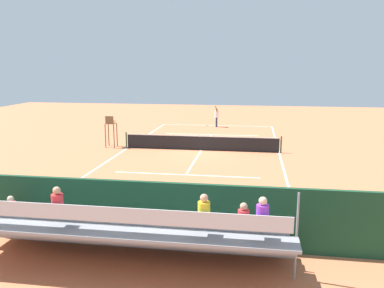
{
  "coord_description": "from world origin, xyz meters",
  "views": [
    {
      "loc": [
        -3.32,
        25.33,
        5.49
      ],
      "look_at": [
        0.0,
        4.0,
        1.2
      ],
      "focal_mm": 37.28,
      "sensor_mm": 36.0,
      "label": 1
    }
  ],
  "objects_px": {
    "equipment_bag": "(166,230)",
    "courtside_bench": "(230,222)",
    "umpire_chair": "(111,128)",
    "bleacher_stand": "(131,232)",
    "tennis_net": "(201,143)",
    "tennis_ball_near": "(186,130)",
    "tennis_racket": "(205,125)",
    "tennis_player": "(217,116)"
  },
  "relations": [
    {
      "from": "tennis_player",
      "to": "tennis_ball_near",
      "type": "height_order",
      "value": "tennis_player"
    },
    {
      "from": "umpire_chair",
      "to": "courtside_bench",
      "type": "bearing_deg",
      "value": 123.55
    },
    {
      "from": "bleacher_stand",
      "to": "courtside_bench",
      "type": "xyz_separation_m",
      "value": [
        -2.6,
        -2.11,
        -0.38
      ]
    },
    {
      "from": "tennis_player",
      "to": "tennis_ball_near",
      "type": "relative_size",
      "value": 29.18
    },
    {
      "from": "equipment_bag",
      "to": "tennis_racket",
      "type": "xyz_separation_m",
      "value": [
        1.72,
        -24.19,
        -0.16
      ]
    },
    {
      "from": "tennis_net",
      "to": "tennis_ball_near",
      "type": "xyz_separation_m",
      "value": [
        2.32,
        -7.62,
        -0.47
      ]
    },
    {
      "from": "bleacher_stand",
      "to": "tennis_ball_near",
      "type": "height_order",
      "value": "bleacher_stand"
    },
    {
      "from": "bleacher_stand",
      "to": "tennis_ball_near",
      "type": "distance_m",
      "value": 23.14
    },
    {
      "from": "courtside_bench",
      "to": "tennis_player",
      "type": "distance_m",
      "value": 23.62
    },
    {
      "from": "tennis_net",
      "to": "tennis_player",
      "type": "relative_size",
      "value": 5.35
    },
    {
      "from": "courtside_bench",
      "to": "tennis_ball_near",
      "type": "height_order",
      "value": "courtside_bench"
    },
    {
      "from": "bleacher_stand",
      "to": "tennis_ball_near",
      "type": "xyz_separation_m",
      "value": [
        2.38,
        -23.0,
        -0.9
      ]
    },
    {
      "from": "tennis_net",
      "to": "bleacher_stand",
      "type": "xyz_separation_m",
      "value": [
        -0.06,
        15.38,
        0.43
      ]
    },
    {
      "from": "umpire_chair",
      "to": "courtside_bench",
      "type": "relative_size",
      "value": 1.19
    },
    {
      "from": "tennis_player",
      "to": "tennis_ball_near",
      "type": "xyz_separation_m",
      "value": [
        2.35,
        2.57,
        -0.98
      ]
    },
    {
      "from": "equipment_bag",
      "to": "tennis_racket",
      "type": "height_order",
      "value": "equipment_bag"
    },
    {
      "from": "tennis_ball_near",
      "to": "umpire_chair",
      "type": "bearing_deg",
      "value": 62.74
    },
    {
      "from": "tennis_racket",
      "to": "courtside_bench",
      "type": "bearing_deg",
      "value": 98.93
    },
    {
      "from": "tennis_player",
      "to": "tennis_racket",
      "type": "xyz_separation_m",
      "value": [
        1.15,
        -0.6,
        -1.0
      ]
    },
    {
      "from": "equipment_bag",
      "to": "tennis_ball_near",
      "type": "distance_m",
      "value": 21.22
    },
    {
      "from": "bleacher_stand",
      "to": "umpire_chair",
      "type": "height_order",
      "value": "bleacher_stand"
    },
    {
      "from": "equipment_bag",
      "to": "tennis_ball_near",
      "type": "bearing_deg",
      "value": -82.11
    },
    {
      "from": "tennis_racket",
      "to": "tennis_player",
      "type": "bearing_deg",
      "value": 152.52
    },
    {
      "from": "tennis_net",
      "to": "equipment_bag",
      "type": "xyz_separation_m",
      "value": [
        -0.59,
        13.4,
        -0.32
      ]
    },
    {
      "from": "tennis_racket",
      "to": "equipment_bag",
      "type": "bearing_deg",
      "value": 94.06
    },
    {
      "from": "tennis_racket",
      "to": "tennis_net",
      "type": "bearing_deg",
      "value": 95.94
    },
    {
      "from": "courtside_bench",
      "to": "tennis_ball_near",
      "type": "relative_size",
      "value": 27.27
    },
    {
      "from": "equipment_bag",
      "to": "tennis_net",
      "type": "bearing_deg",
      "value": -87.47
    },
    {
      "from": "bleacher_stand",
      "to": "equipment_bag",
      "type": "bearing_deg",
      "value": -105.01
    },
    {
      "from": "tennis_net",
      "to": "tennis_player",
      "type": "height_order",
      "value": "tennis_player"
    },
    {
      "from": "equipment_bag",
      "to": "courtside_bench",
      "type": "bearing_deg",
      "value": -176.45
    },
    {
      "from": "umpire_chair",
      "to": "courtside_bench",
      "type": "height_order",
      "value": "umpire_chair"
    },
    {
      "from": "equipment_bag",
      "to": "tennis_player",
      "type": "distance_m",
      "value": 23.62
    },
    {
      "from": "courtside_bench",
      "to": "equipment_bag",
      "type": "height_order",
      "value": "courtside_bench"
    },
    {
      "from": "bleacher_stand",
      "to": "tennis_player",
      "type": "distance_m",
      "value": 25.58
    },
    {
      "from": "umpire_chair",
      "to": "equipment_bag",
      "type": "xyz_separation_m",
      "value": [
        -6.79,
        13.49,
        -1.13
      ]
    },
    {
      "from": "tennis_net",
      "to": "umpire_chair",
      "type": "relative_size",
      "value": 4.81
    },
    {
      "from": "umpire_chair",
      "to": "tennis_ball_near",
      "type": "height_order",
      "value": "umpire_chair"
    },
    {
      "from": "bleacher_stand",
      "to": "courtside_bench",
      "type": "bearing_deg",
      "value": -140.93
    },
    {
      "from": "bleacher_stand",
      "to": "tennis_racket",
      "type": "distance_m",
      "value": 26.22
    },
    {
      "from": "umpire_chair",
      "to": "tennis_ball_near",
      "type": "relative_size",
      "value": 32.42
    },
    {
      "from": "umpire_chair",
      "to": "tennis_player",
      "type": "xyz_separation_m",
      "value": [
        -6.23,
        -10.11,
        -0.3
      ]
    }
  ]
}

